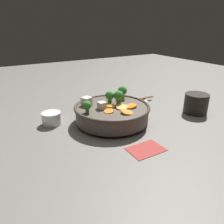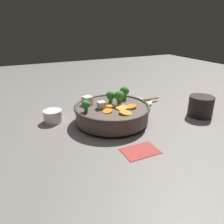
{
  "view_description": "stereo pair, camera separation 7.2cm",
  "coord_description": "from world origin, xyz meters",
  "px_view_note": "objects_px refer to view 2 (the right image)",
  "views": [
    {
      "loc": [
        -0.4,
        -0.67,
        0.36
      ],
      "look_at": [
        0.0,
        0.0,
        0.04
      ],
      "focal_mm": 35.0,
      "sensor_mm": 36.0,
      "label": 1
    },
    {
      "loc": [
        -0.33,
        -0.7,
        0.36
      ],
      "look_at": [
        0.0,
        0.0,
        0.04
      ],
      "focal_mm": 35.0,
      "sensor_mm": 36.0,
      "label": 2
    }
  ],
  "objects_px": {
    "dark_mug": "(201,106)",
    "side_saucer": "(139,102)",
    "tea_cup": "(53,116)",
    "chopsticks_pair": "(139,100)",
    "stirfry_bowl": "(112,111)"
  },
  "relations": [
    {
      "from": "tea_cup",
      "to": "side_saucer",
      "type": "bearing_deg",
      "value": 4.37
    },
    {
      "from": "stirfry_bowl",
      "to": "side_saucer",
      "type": "xyz_separation_m",
      "value": [
        0.21,
        0.14,
        -0.04
      ]
    },
    {
      "from": "side_saucer",
      "to": "tea_cup",
      "type": "height_order",
      "value": "tea_cup"
    },
    {
      "from": "tea_cup",
      "to": "stirfry_bowl",
      "type": "bearing_deg",
      "value": -26.69
    },
    {
      "from": "stirfry_bowl",
      "to": "chopsticks_pair",
      "type": "bearing_deg",
      "value": 33.03
    },
    {
      "from": "tea_cup",
      "to": "chopsticks_pair",
      "type": "relative_size",
      "value": 0.34
    },
    {
      "from": "dark_mug",
      "to": "chopsticks_pair",
      "type": "distance_m",
      "value": 0.28
    },
    {
      "from": "stirfry_bowl",
      "to": "side_saucer",
      "type": "distance_m",
      "value": 0.25
    },
    {
      "from": "stirfry_bowl",
      "to": "tea_cup",
      "type": "relative_size",
      "value": 3.99
    },
    {
      "from": "tea_cup",
      "to": "chopsticks_pair",
      "type": "xyz_separation_m",
      "value": [
        0.41,
        0.03,
        -0.01
      ]
    },
    {
      "from": "chopsticks_pair",
      "to": "dark_mug",
      "type": "bearing_deg",
      "value": -57.15
    },
    {
      "from": "dark_mug",
      "to": "chopsticks_pair",
      "type": "xyz_separation_m",
      "value": [
        -0.15,
        0.23,
        -0.03
      ]
    },
    {
      "from": "dark_mug",
      "to": "side_saucer",
      "type": "bearing_deg",
      "value": 122.85
    },
    {
      "from": "dark_mug",
      "to": "stirfry_bowl",
      "type": "bearing_deg",
      "value": 164.59
    },
    {
      "from": "side_saucer",
      "to": "dark_mug",
      "type": "relative_size",
      "value": 1.03
    }
  ]
}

